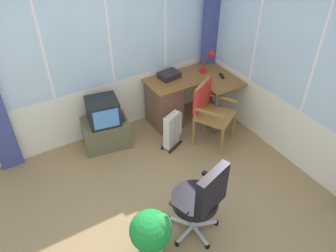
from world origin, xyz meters
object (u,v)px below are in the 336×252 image
object	(u,v)px
desk	(168,102)
tv_on_stand	(105,126)
paper_tray	(169,75)
office_chair	(202,198)
potted_plant	(152,231)
desk_lamp	(210,58)
space_heater	(173,130)
tv_remote	(222,76)
wooden_armchair	(208,105)

from	to	relation	value
desk	tv_on_stand	distance (m)	1.05
tv_on_stand	paper_tray	bearing A→B (deg)	5.92
office_chair	potted_plant	distance (m)	0.61
desk_lamp	paper_tray	xyz separation A→B (m)	(-0.63, 0.17, -0.19)
office_chair	space_heater	world-z (taller)	office_chair
desk	tv_remote	distance (m)	0.91
space_heater	tv_on_stand	bearing A→B (deg)	147.74
space_heater	potted_plant	xyz separation A→B (m)	(-1.09, -1.35, 0.04)
office_chair	potted_plant	bearing A→B (deg)	171.22
paper_tray	potted_plant	size ratio (longest dim) A/B	0.54
desk_lamp	tv_remote	xyz separation A→B (m)	(0.08, -0.22, -0.22)
tv_remote	potted_plant	world-z (taller)	tv_remote
paper_tray	space_heater	world-z (taller)	paper_tray
desk	tv_on_stand	world-z (taller)	tv_on_stand
tv_remote	paper_tray	xyz separation A→B (m)	(-0.71, 0.38, 0.03)
desk_lamp	office_chair	xyz separation A→B (m)	(-1.49, -1.90, -0.37)
paper_tray	tv_on_stand	xyz separation A→B (m)	(-1.14, -0.12, -0.44)
paper_tray	tv_on_stand	size ratio (longest dim) A/B	0.39
desk_lamp	paper_tray	size ratio (longest dim) A/B	1.20
tv_on_stand	potted_plant	bearing A→B (deg)	-98.27
desk	paper_tray	xyz separation A→B (m)	(0.09, 0.13, 0.38)
wooden_armchair	space_heater	xyz separation A→B (m)	(-0.50, 0.12, -0.32)
desk_lamp	tv_remote	world-z (taller)	desk_lamp
desk	paper_tray	distance (m)	0.41
desk	tv_remote	xyz separation A→B (m)	(0.80, -0.25, 0.35)
desk	tv_on_stand	xyz separation A→B (m)	(-1.05, 0.01, -0.06)
office_chair	tv_on_stand	distance (m)	1.98
desk_lamp	potted_plant	world-z (taller)	desk_lamp
wooden_armchair	tv_on_stand	size ratio (longest dim) A/B	1.21
paper_tray	potted_plant	world-z (taller)	paper_tray
desk_lamp	space_heater	size ratio (longest dim) A/B	0.64
space_heater	wooden_armchair	bearing A→B (deg)	-13.84
office_chair	space_heater	distance (m)	1.56
wooden_armchair	tv_on_stand	xyz separation A→B (m)	(-1.32, 0.64, -0.26)
paper_tray	wooden_armchair	bearing A→B (deg)	-76.56
desk_lamp	paper_tray	distance (m)	0.67
desk	office_chair	world-z (taller)	office_chair
desk	paper_tray	bearing A→B (deg)	55.32
potted_plant	tv_on_stand	bearing A→B (deg)	81.73
desk	space_heater	size ratio (longest dim) A/B	2.29
desk	paper_tray	world-z (taller)	paper_tray
desk	tv_on_stand	size ratio (longest dim) A/B	1.65
desk_lamp	tv_on_stand	distance (m)	1.87
tv_remote	tv_on_stand	size ratio (longest dim) A/B	0.19
desk	desk_lamp	size ratio (longest dim) A/B	3.57
desk	potted_plant	bearing A→B (deg)	-125.42
paper_tray	wooden_armchair	world-z (taller)	wooden_armchair
desk_lamp	wooden_armchair	distance (m)	0.82
paper_tray	wooden_armchair	size ratio (longest dim) A/B	0.32
desk	desk_lamp	distance (m)	0.91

